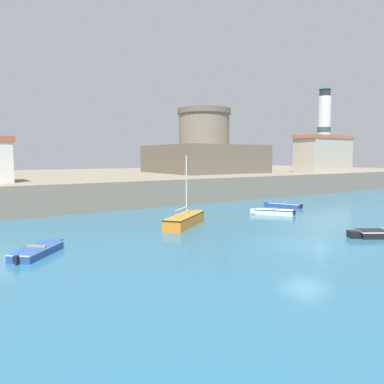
{
  "coord_description": "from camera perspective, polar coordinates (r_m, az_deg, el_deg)",
  "views": [
    {
      "loc": [
        -16.7,
        -13.71,
        5.0
      ],
      "look_at": [
        0.89,
        12.95,
        2.0
      ],
      "focal_mm": 35.0,
      "sensor_mm": 36.0,
      "label": 1
    }
  ],
  "objects": [
    {
      "name": "ground_plane",
      "position": [
        22.17,
        16.91,
        -7.9
      ],
      "size": [
        200.0,
        200.0,
        0.0
      ],
      "primitive_type": "plane",
      "color": "#28607F"
    },
    {
      "name": "quay_seawall",
      "position": [
        55.29,
        -15.76,
        1.37
      ],
      "size": [
        120.0,
        40.0,
        2.68
      ],
      "primitive_type": "cube",
      "color": "gray",
      "rests_on": "ground"
    },
    {
      "name": "dinghy_blue_0",
      "position": [
        20.91,
        -22.44,
        -8.2
      ],
      "size": [
        3.22,
        3.43,
        0.51
      ],
      "color": "#284C9E",
      "rests_on": "ground"
    },
    {
      "name": "sailboat_orange_1",
      "position": [
        27.28,
        -1.04,
        -4.23
      ],
      "size": [
        5.2,
        4.32,
        5.11
      ],
      "color": "orange",
      "rests_on": "ground"
    },
    {
      "name": "dinghy_white_2",
      "position": [
        33.2,
        12.27,
        -2.97
      ],
      "size": [
        2.86,
        3.38,
        0.54
      ],
      "color": "white",
      "rests_on": "ground"
    },
    {
      "name": "dinghy_black_3",
      "position": [
        26.3,
        27.06,
        -5.63
      ],
      "size": [
        3.92,
        2.95,
        0.53
      ],
      "color": "black",
      "rests_on": "ground"
    },
    {
      "name": "dinghy_blue_4",
      "position": [
        38.43,
        13.84,
        -1.9
      ],
      "size": [
        2.32,
        3.82,
        0.52
      ],
      "color": "#284C9E",
      "rests_on": "ground"
    },
    {
      "name": "fortress",
      "position": [
        56.67,
        1.85,
        6.16
      ],
      "size": [
        14.27,
        14.27,
        9.46
      ],
      "color": "#685E4F",
      "rests_on": "quay_seawall"
    },
    {
      "name": "lighthouse",
      "position": [
        71.49,
        19.45,
        9.06
      ],
      "size": [
        2.3,
        2.3,
        14.98
      ],
      "color": "silver",
      "rests_on": "quay_seawall"
    },
    {
      "name": "harbor_shed_mid_row",
      "position": [
        61.24,
        19.35,
        5.52
      ],
      "size": [
        9.39,
        4.37,
        5.57
      ],
      "color": "#BCB29E",
      "rests_on": "quay_seawall"
    }
  ]
}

